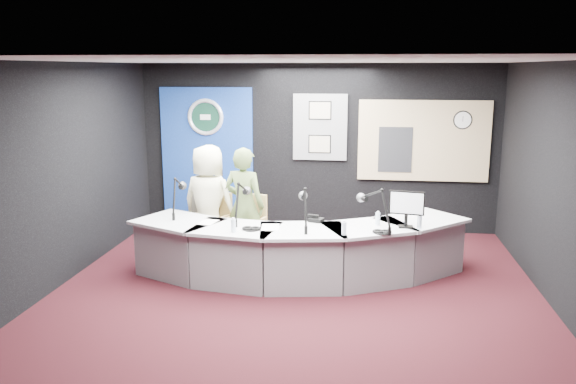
# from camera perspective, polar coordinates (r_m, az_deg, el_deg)

# --- Properties ---
(ground) EXTENTS (6.00, 6.00, 0.00)m
(ground) POSITION_cam_1_polar(r_m,az_deg,el_deg) (7.22, 0.75, -9.95)
(ground) COLOR black
(ground) RESTS_ON ground
(ceiling) EXTENTS (6.00, 6.00, 0.02)m
(ceiling) POSITION_cam_1_polar(r_m,az_deg,el_deg) (6.69, 0.82, 12.85)
(ceiling) COLOR silver
(ceiling) RESTS_ON ground
(wall_back) EXTENTS (6.00, 0.02, 2.80)m
(wall_back) POSITION_cam_1_polar(r_m,az_deg,el_deg) (9.77, 2.87, 4.39)
(wall_back) COLOR black
(wall_back) RESTS_ON ground
(wall_front) EXTENTS (6.00, 0.02, 2.80)m
(wall_front) POSITION_cam_1_polar(r_m,az_deg,el_deg) (3.96, -4.42, -7.34)
(wall_front) COLOR black
(wall_front) RESTS_ON ground
(wall_left) EXTENTS (0.02, 6.00, 2.80)m
(wall_left) POSITION_cam_1_polar(r_m,az_deg,el_deg) (7.76, -21.79, 1.51)
(wall_left) COLOR black
(wall_left) RESTS_ON ground
(wall_right) EXTENTS (0.02, 6.00, 2.80)m
(wall_right) POSITION_cam_1_polar(r_m,az_deg,el_deg) (7.13, 25.48, 0.30)
(wall_right) COLOR black
(wall_right) RESTS_ON ground
(broadcast_desk) EXTENTS (4.50, 1.90, 0.75)m
(broadcast_desk) POSITION_cam_1_polar(r_m,az_deg,el_deg) (7.62, 0.88, -5.77)
(broadcast_desk) COLOR #B7BABC
(broadcast_desk) RESTS_ON ground
(backdrop_panel) EXTENTS (1.60, 0.05, 2.30)m
(backdrop_panel) POSITION_cam_1_polar(r_m,az_deg,el_deg) (10.09, -7.98, 3.67)
(backdrop_panel) COLOR navy
(backdrop_panel) RESTS_ON wall_back
(agency_seal) EXTENTS (0.63, 0.07, 0.63)m
(agency_seal) POSITION_cam_1_polar(r_m,az_deg,el_deg) (9.98, -8.16, 7.33)
(agency_seal) COLOR silver
(agency_seal) RESTS_ON backdrop_panel
(seal_center) EXTENTS (0.48, 0.01, 0.48)m
(seal_center) POSITION_cam_1_polar(r_m,az_deg,el_deg) (9.99, -8.15, 7.34)
(seal_center) COLOR #0D3022
(seal_center) RESTS_ON backdrop_panel
(pinboard) EXTENTS (0.90, 0.04, 1.10)m
(pinboard) POSITION_cam_1_polar(r_m,az_deg,el_deg) (9.69, 3.18, 6.41)
(pinboard) COLOR slate
(pinboard) RESTS_ON wall_back
(framed_photo_upper) EXTENTS (0.34, 0.02, 0.27)m
(framed_photo_upper) POSITION_cam_1_polar(r_m,az_deg,el_deg) (9.64, 3.18, 8.04)
(framed_photo_upper) COLOR gray
(framed_photo_upper) RESTS_ON pinboard
(framed_photo_lower) EXTENTS (0.34, 0.02, 0.27)m
(framed_photo_lower) POSITION_cam_1_polar(r_m,az_deg,el_deg) (9.70, 3.14, 4.74)
(framed_photo_lower) COLOR gray
(framed_photo_lower) RESTS_ON pinboard
(booth_window_frame) EXTENTS (2.12, 0.06, 1.32)m
(booth_window_frame) POSITION_cam_1_polar(r_m,az_deg,el_deg) (9.74, 13.23, 4.94)
(booth_window_frame) COLOR tan
(booth_window_frame) RESTS_ON wall_back
(booth_glow) EXTENTS (2.00, 0.02, 1.20)m
(booth_glow) POSITION_cam_1_polar(r_m,az_deg,el_deg) (9.73, 13.23, 4.94)
(booth_glow) COLOR #FEEFA0
(booth_glow) RESTS_ON booth_window_frame
(equipment_rack) EXTENTS (0.55, 0.02, 0.75)m
(equipment_rack) POSITION_cam_1_polar(r_m,az_deg,el_deg) (9.69, 10.55, 4.13)
(equipment_rack) COLOR black
(equipment_rack) RESTS_ON booth_window_frame
(wall_clock) EXTENTS (0.28, 0.01, 0.28)m
(wall_clock) POSITION_cam_1_polar(r_m,az_deg,el_deg) (9.75, 16.88, 6.82)
(wall_clock) COLOR white
(wall_clock) RESTS_ON booth_window_frame
(armchair_left) EXTENTS (0.67, 0.67, 0.88)m
(armchair_left) POSITION_cam_1_polar(r_m,az_deg,el_deg) (8.44, -7.76, -3.64)
(armchair_left) COLOR tan
(armchair_left) RESTS_ON ground
(armchair_right) EXTENTS (0.64, 0.64, 0.91)m
(armchair_right) POSITION_cam_1_polar(r_m,az_deg,el_deg) (8.20, -4.31, -3.91)
(armchair_right) COLOR tan
(armchair_right) RESTS_ON ground
(draped_jacket) EXTENTS (0.49, 0.32, 0.70)m
(draped_jacket) POSITION_cam_1_polar(r_m,az_deg,el_deg) (8.63, -8.30, -2.04)
(draped_jacket) COLOR #666456
(draped_jacket) RESTS_ON armchair_left
(person_man) EXTENTS (0.91, 0.70, 1.66)m
(person_man) POSITION_cam_1_polar(r_m,az_deg,el_deg) (8.34, -7.84, -1.03)
(person_man) COLOR beige
(person_man) RESTS_ON ground
(person_woman) EXTENTS (0.68, 0.54, 1.65)m
(person_woman) POSITION_cam_1_polar(r_m,az_deg,el_deg) (8.11, -4.35, -1.37)
(person_woman) COLOR #556B38
(person_woman) RESTS_ON ground
(computer_monitor) EXTENTS (0.46, 0.11, 0.32)m
(computer_monitor) POSITION_cam_1_polar(r_m,az_deg,el_deg) (7.36, 11.65, -1.04)
(computer_monitor) COLOR black
(computer_monitor) RESTS_ON broadcast_desk
(desk_phone) EXTENTS (0.22, 0.19, 0.04)m
(desk_phone) POSITION_cam_1_polar(r_m,az_deg,el_deg) (7.56, 2.78, -2.76)
(desk_phone) COLOR black
(desk_phone) RESTS_ON broadcast_desk
(headphones_near) EXTENTS (0.22, 0.22, 0.04)m
(headphones_near) POSITION_cam_1_polar(r_m,az_deg,el_deg) (7.13, 9.28, -3.88)
(headphones_near) COLOR black
(headphones_near) RESTS_ON broadcast_desk
(headphones_far) EXTENTS (0.22, 0.22, 0.04)m
(headphones_far) POSITION_cam_1_polar(r_m,az_deg,el_deg) (7.19, -3.64, -3.62)
(headphones_far) COLOR black
(headphones_far) RESTS_ON broadcast_desk
(paper_stack) EXTENTS (0.25, 0.32, 0.00)m
(paper_stack) POSITION_cam_1_polar(r_m,az_deg,el_deg) (7.60, -7.93, -2.97)
(paper_stack) COLOR white
(paper_stack) RESTS_ON broadcast_desk
(notepad) EXTENTS (0.26, 0.34, 0.00)m
(notepad) POSITION_cam_1_polar(r_m,az_deg,el_deg) (7.29, -1.76, -3.50)
(notepad) COLOR white
(notepad) RESTS_ON broadcast_desk
(boom_mic_a) EXTENTS (0.19, 0.74, 0.60)m
(boom_mic_a) POSITION_cam_1_polar(r_m,az_deg,el_deg) (8.00, -10.83, -0.11)
(boom_mic_a) COLOR black
(boom_mic_a) RESTS_ON broadcast_desk
(boom_mic_b) EXTENTS (0.16, 0.74, 0.60)m
(boom_mic_b) POSITION_cam_1_polar(r_m,az_deg,el_deg) (7.55, -4.64, -0.64)
(boom_mic_b) COLOR black
(boom_mic_b) RESTS_ON broadcast_desk
(boom_mic_c) EXTENTS (0.22, 0.73, 0.60)m
(boom_mic_c) POSITION_cam_1_polar(r_m,az_deg,el_deg) (7.22, 1.64, -1.21)
(boom_mic_c) COLOR black
(boom_mic_c) RESTS_ON broadcast_desk
(boom_mic_d) EXTENTS (0.47, 0.63, 0.60)m
(boom_mic_d) POSITION_cam_1_polar(r_m,az_deg,el_deg) (7.22, 8.59, -1.34)
(boom_mic_d) COLOR black
(boom_mic_d) RESTS_ON broadcast_desk
(water_bottles) EXTENTS (2.33, 0.62, 0.18)m
(water_bottles) POSITION_cam_1_polar(r_m,az_deg,el_deg) (7.21, 3.94, -2.98)
(water_bottles) COLOR silver
(water_bottles) RESTS_ON broadcast_desk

